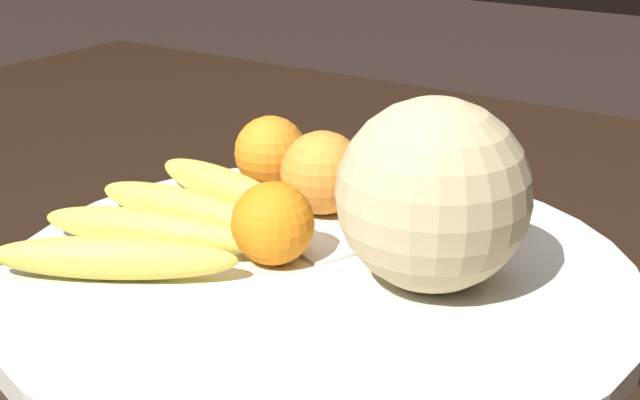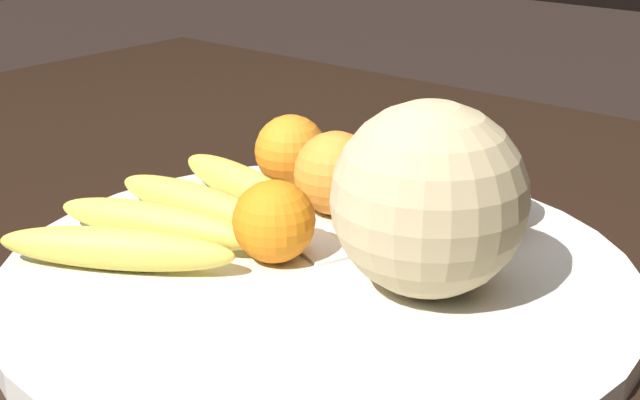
{
  "view_description": "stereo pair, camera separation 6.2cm",
  "coord_description": "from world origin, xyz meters",
  "views": [
    {
      "loc": [
        0.38,
        -0.48,
        1.06
      ],
      "look_at": [
        0.06,
        0.0,
        0.83
      ],
      "focal_mm": 50.0,
      "sensor_mm": 36.0,
      "label": 1
    },
    {
      "loc": [
        0.43,
        -0.44,
        1.06
      ],
      "look_at": [
        0.06,
        0.0,
        0.83
      ],
      "focal_mm": 50.0,
      "sensor_mm": 36.0,
      "label": 2
    }
  ],
  "objects": [
    {
      "name": "orange_front_left",
      "position": [
        -0.0,
        0.09,
        0.82
      ],
      "size": [
        0.07,
        0.07,
        0.07
      ],
      "color": "orange",
      "rests_on": "fruit_bowl"
    },
    {
      "name": "orange_mid_center",
      "position": [
        0.1,
        0.14,
        0.82
      ],
      "size": [
        0.07,
        0.07,
        0.07
      ],
      "color": "orange",
      "rests_on": "fruit_bowl"
    },
    {
      "name": "kitchen_table",
      "position": [
        0.0,
        0.0,
        0.68
      ],
      "size": [
        1.48,
        1.16,
        0.77
      ],
      "color": "black",
      "rests_on": "ground_plane"
    },
    {
      "name": "melon",
      "position": [
        0.13,
        0.02,
        0.85
      ],
      "size": [
        0.13,
        0.13,
        0.13
      ],
      "color": "tan",
      "rests_on": "fruit_bowl"
    },
    {
      "name": "produce_tag",
      "position": [
        0.02,
        0.03,
        0.79
      ],
      "size": [
        0.09,
        0.06,
        0.0
      ],
      "rotation": [
        0.0,
        0.0,
        -0.37
      ],
      "color": "white",
      "rests_on": "fruit_bowl"
    },
    {
      "name": "fruit_bowl",
      "position": [
        0.06,
        0.0,
        0.78
      ],
      "size": [
        0.46,
        0.46,
        0.02
      ],
      "color": "silver",
      "rests_on": "kitchen_table"
    },
    {
      "name": "banana_bunch",
      "position": [
        -0.06,
        -0.02,
        0.8
      ],
      "size": [
        0.19,
        0.24,
        0.03
      ],
      "rotation": [
        0.0,
        0.0,
        3.31
      ],
      "color": "brown",
      "rests_on": "fruit_bowl"
    },
    {
      "name": "orange_back_left",
      "position": [
        0.02,
        -0.01,
        0.82
      ],
      "size": [
        0.06,
        0.06,
        0.06
      ],
      "color": "orange",
      "rests_on": "fruit_bowl"
    },
    {
      "name": "orange_front_right",
      "position": [
        -0.07,
        0.11,
        0.82
      ],
      "size": [
        0.06,
        0.06,
        0.06
      ],
      "color": "orange",
      "rests_on": "fruit_bowl"
    }
  ]
}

